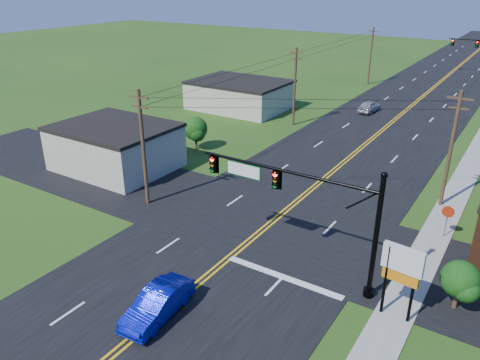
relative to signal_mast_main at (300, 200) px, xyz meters
The scene contains 16 objects.
ground 10.27m from the signal_mast_main, 118.47° to the right, with size 260.00×260.00×0.00m, color #234814.
road_main 42.49m from the signal_mast_main, 95.90° to the left, with size 16.00×220.00×0.04m, color black.
road_cross 7.56m from the signal_mast_main, 137.32° to the left, with size 70.00×10.00×0.04m, color black.
signal_mast_main is the anchor object (origin of this frame).
cream_bldg_near 22.33m from the signal_mast_main, 164.29° to the left, with size 10.20×8.20×4.10m.
cream_bldg_far 38.12m from the signal_mast_main, 127.88° to the left, with size 12.20×9.20×3.70m.
utility_pole_left_a 13.98m from the signal_mast_main, behind, with size 1.80×0.28×9.00m.
utility_pole_left_b 30.34m from the signal_mast_main, 117.14° to the left, with size 1.80×0.28×9.00m.
utility_pole_left_c 55.74m from the signal_mast_main, 104.37° to the left, with size 1.80×0.28×9.00m.
utility_pole_right_a 15.03m from the signal_mast_main, 68.69° to the left, with size 1.80×0.28×9.00m.
shrub_corner 9.26m from the signal_mast_main, ahead, with size 2.00×2.00×2.86m.
tree_left 23.22m from the signal_mast_main, 142.64° to the left, with size 2.40×2.40×3.37m.
blue_car 9.51m from the signal_mast_main, 119.09° to the right, with size 1.63×4.68×1.54m, color #0710A9.
distant_car 38.45m from the signal_mast_main, 102.18° to the left, with size 1.74×4.32×1.47m, color #B7B6BB.
stop_sign 11.59m from the signal_mast_main, 53.40° to the left, with size 0.85×0.12×2.39m.
pylon_sign 6.46m from the signal_mast_main, ahead, with size 2.07×0.50×4.23m.
Camera 1 is at (14.27, -13.67, 16.31)m, focal length 35.00 mm.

